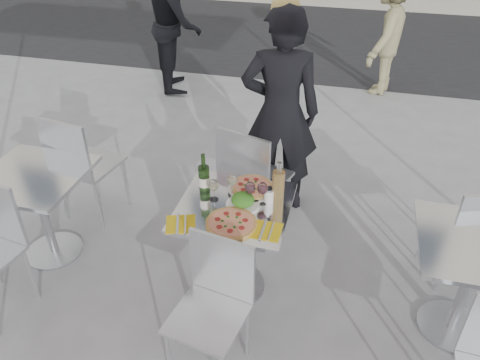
% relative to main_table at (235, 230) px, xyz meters
% --- Properties ---
extents(ground, '(80.00, 80.00, 0.00)m').
position_rel_main_table_xyz_m(ground, '(0.00, 0.00, -0.54)').
color(ground, slate).
extents(street_asphalt, '(24.00, 5.00, 0.00)m').
position_rel_main_table_xyz_m(street_asphalt, '(0.00, 6.50, -0.54)').
color(street_asphalt, black).
rests_on(street_asphalt, ground).
extents(main_table, '(0.72, 0.72, 0.75)m').
position_rel_main_table_xyz_m(main_table, '(0.00, 0.00, 0.00)').
color(main_table, '#B7BABF').
rests_on(main_table, ground).
extents(side_table_left, '(0.72, 0.72, 0.75)m').
position_rel_main_table_xyz_m(side_table_left, '(-1.50, 0.00, 0.00)').
color(side_table_left, '#B7BABF').
rests_on(side_table_left, ground).
extents(side_table_right, '(0.72, 0.72, 0.75)m').
position_rel_main_table_xyz_m(side_table_right, '(1.50, 0.00, 0.00)').
color(side_table_right, '#B7BABF').
rests_on(side_table_right, ground).
extents(chair_far, '(0.57, 0.58, 1.00)m').
position_rel_main_table_xyz_m(chair_far, '(-0.04, 0.62, 0.05)').
color(chair_far, silver).
rests_on(chair_far, ground).
extents(chair_near, '(0.47, 0.48, 0.89)m').
position_rel_main_table_xyz_m(chair_near, '(0.04, -0.59, -0.01)').
color(chair_near, silver).
rests_on(chair_near, ground).
extents(side_chair_lfar, '(0.52, 0.53, 0.99)m').
position_rel_main_table_xyz_m(side_chair_lfar, '(-1.44, 0.48, 0.05)').
color(side_chair_lfar, silver).
rests_on(side_chair_lfar, ground).
extents(side_chair_rfar, '(0.50, 0.51, 0.87)m').
position_rel_main_table_xyz_m(side_chair_rfar, '(1.56, 0.46, -0.03)').
color(side_chair_rfar, silver).
rests_on(side_chair_rfar, ground).
extents(woman_diner, '(0.72, 0.53, 1.79)m').
position_rel_main_table_xyz_m(woman_diner, '(0.09, 1.12, 0.35)').
color(woman_diner, black).
rests_on(woman_diner, ground).
extents(pedestrian_a, '(0.91, 1.02, 1.73)m').
position_rel_main_table_xyz_m(pedestrian_a, '(-1.72, 3.49, 0.33)').
color(pedestrian_a, black).
rests_on(pedestrian_a, ground).
extents(pedestrian_b, '(0.85, 1.15, 1.59)m').
position_rel_main_table_xyz_m(pedestrian_b, '(0.97, 3.99, 0.25)').
color(pedestrian_b, '#8F875C').
rests_on(pedestrian_b, ground).
extents(pizza_near, '(0.32, 0.32, 0.02)m').
position_rel_main_table_xyz_m(pizza_near, '(0.03, -0.19, 0.22)').
color(pizza_near, tan).
rests_on(pizza_near, main_table).
extents(pizza_far, '(0.32, 0.32, 0.03)m').
position_rel_main_table_xyz_m(pizza_far, '(0.07, 0.20, 0.23)').
color(pizza_far, white).
rests_on(pizza_far, main_table).
extents(salad_plate, '(0.22, 0.22, 0.09)m').
position_rel_main_table_xyz_m(salad_plate, '(0.05, 0.01, 0.25)').
color(salad_plate, white).
rests_on(salad_plate, main_table).
extents(wine_bottle, '(0.08, 0.07, 0.29)m').
position_rel_main_table_xyz_m(wine_bottle, '(-0.23, 0.09, 0.32)').
color(wine_bottle, '#2C541F').
rests_on(wine_bottle, main_table).
extents(carafe, '(0.08, 0.08, 0.29)m').
position_rel_main_table_xyz_m(carafe, '(0.26, 0.13, 0.33)').
color(carafe, tan).
rests_on(carafe, main_table).
extents(sugar_shaker, '(0.06, 0.06, 0.11)m').
position_rel_main_table_xyz_m(sugar_shaker, '(0.21, 0.09, 0.26)').
color(sugar_shaker, white).
rests_on(sugar_shaker, main_table).
extents(wineglass_white_a, '(0.07, 0.07, 0.16)m').
position_rel_main_table_xyz_m(wineglass_white_a, '(-0.15, 0.03, 0.32)').
color(wineglass_white_a, white).
rests_on(wineglass_white_a, main_table).
extents(wineglass_white_b, '(0.07, 0.07, 0.16)m').
position_rel_main_table_xyz_m(wineglass_white_b, '(-0.04, 0.11, 0.32)').
color(wineglass_white_b, white).
rests_on(wineglass_white_b, main_table).
extents(wineglass_red_a, '(0.07, 0.07, 0.16)m').
position_rel_main_table_xyz_m(wineglass_red_a, '(0.09, 0.06, 0.32)').
color(wineglass_red_a, white).
rests_on(wineglass_red_a, main_table).
extents(wineglass_red_b, '(0.07, 0.07, 0.16)m').
position_rel_main_table_xyz_m(wineglass_red_b, '(0.17, 0.07, 0.32)').
color(wineglass_red_b, white).
rests_on(wineglass_red_b, main_table).
extents(napkin_left, '(0.23, 0.23, 0.01)m').
position_rel_main_table_xyz_m(napkin_left, '(-0.27, -0.27, 0.21)').
color(napkin_left, gold).
rests_on(napkin_left, main_table).
extents(napkin_right, '(0.18, 0.20, 0.01)m').
position_rel_main_table_xyz_m(napkin_right, '(0.25, -0.20, 0.21)').
color(napkin_right, gold).
rests_on(napkin_right, main_table).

